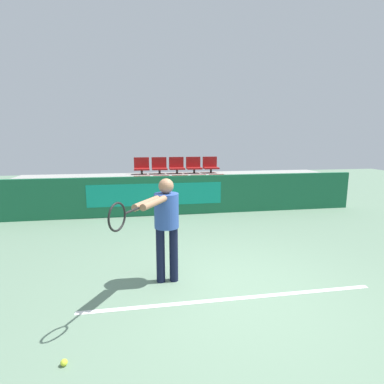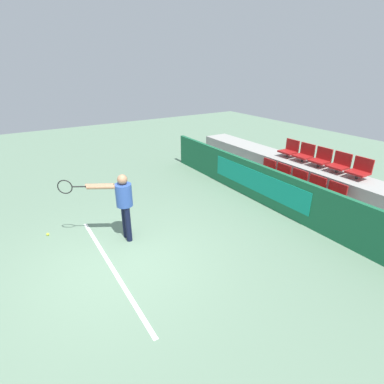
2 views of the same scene
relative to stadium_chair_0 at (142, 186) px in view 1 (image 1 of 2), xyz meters
name	(u,v)px [view 1 (image 1 of 2)]	position (x,y,z in m)	size (l,w,h in m)	color
ground_plane	(228,291)	(1.15, -5.14, -0.73)	(30.00, 30.00, 0.00)	slate
court_baseline	(233,299)	(1.15, -5.34, -0.73)	(4.07, 0.08, 0.01)	white
barrier_wall	(183,195)	(1.13, -0.68, -0.18)	(10.24, 0.14, 1.11)	#19603D
bleacher_tier_front	(181,202)	(1.15, -0.12, -0.48)	(9.84, 0.95, 0.49)	#9E9E99
bleacher_tier_middle	(177,188)	(1.15, 0.83, -0.24)	(9.84, 0.95, 0.99)	#9E9E99
stadium_chair_0	(142,186)	(0.00, 0.00, 0.00)	(0.49, 0.42, 0.54)	#333333
stadium_chair_1	(162,186)	(0.58, 0.00, 0.00)	(0.49, 0.42, 0.54)	#333333
stadium_chair_2	(181,185)	(1.15, 0.00, 0.00)	(0.49, 0.42, 0.54)	#333333
stadium_chair_3	(199,185)	(1.73, 0.00, 0.00)	(0.49, 0.42, 0.54)	#333333
stadium_chair_4	(217,184)	(2.30, 0.00, 0.00)	(0.49, 0.42, 0.54)	#333333
stadium_chair_5	(142,167)	(0.00, 0.95, 0.49)	(0.49, 0.42, 0.54)	#333333
stadium_chair_6	(159,166)	(0.58, 0.95, 0.49)	(0.49, 0.42, 0.54)	#333333
stadium_chair_7	(177,166)	(1.15, 0.95, 0.49)	(0.49, 0.42, 0.54)	#333333
stadium_chair_8	(194,166)	(1.73, 0.95, 0.49)	(0.49, 0.42, 0.54)	#333333
stadium_chair_9	(210,166)	(2.30, 0.95, 0.49)	(0.49, 0.42, 0.54)	#333333
tennis_player	(165,219)	(0.29, -4.73, 0.26)	(0.88, 1.39, 1.57)	black
tennis_ball	(64,363)	(-0.80, -6.23, -0.70)	(0.07, 0.07, 0.07)	#CCDB33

